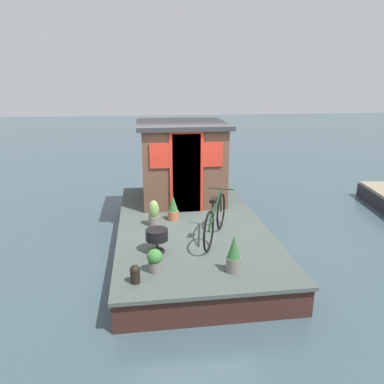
{
  "coord_description": "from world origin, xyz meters",
  "views": [
    {
      "loc": [
        -6.95,
        0.93,
        3.26
      ],
      "look_at": [
        -0.2,
        0.0,
        1.21
      ],
      "focal_mm": 34.72,
      "sensor_mm": 36.0,
      "label": 1
    }
  ],
  "objects_px": {
    "potted_plant_succulent": "(155,260)",
    "bicycle": "(215,219)",
    "mooring_bollard": "(135,273)",
    "potted_plant_thyme": "(173,208)",
    "potted_plant_sage": "(154,214)",
    "potted_plant_fern": "(234,255)",
    "charcoal_grill": "(157,236)",
    "houseboat_cabin": "(182,161)"
  },
  "relations": [
    {
      "from": "houseboat_cabin",
      "to": "mooring_bollard",
      "type": "height_order",
      "value": "houseboat_cabin"
    },
    {
      "from": "potted_plant_succulent",
      "to": "bicycle",
      "type": "bearing_deg",
      "value": -46.59
    },
    {
      "from": "bicycle",
      "to": "potted_plant_sage",
      "type": "xyz_separation_m",
      "value": [
        0.8,
        1.07,
        -0.14
      ]
    },
    {
      "from": "potted_plant_sage",
      "to": "charcoal_grill",
      "type": "bearing_deg",
      "value": -179.79
    },
    {
      "from": "potted_plant_thyme",
      "to": "houseboat_cabin",
      "type": "bearing_deg",
      "value": -13.62
    },
    {
      "from": "potted_plant_sage",
      "to": "houseboat_cabin",
      "type": "bearing_deg",
      "value": -24.13
    },
    {
      "from": "potted_plant_fern",
      "to": "mooring_bollard",
      "type": "xyz_separation_m",
      "value": [
        -0.13,
        1.45,
        -0.13
      ]
    },
    {
      "from": "potted_plant_succulent",
      "to": "mooring_bollard",
      "type": "distance_m",
      "value": 0.41
    },
    {
      "from": "potted_plant_thyme",
      "to": "charcoal_grill",
      "type": "height_order",
      "value": "potted_plant_thyme"
    },
    {
      "from": "bicycle",
      "to": "potted_plant_thyme",
      "type": "xyz_separation_m",
      "value": [
        1.06,
        0.66,
        -0.14
      ]
    },
    {
      "from": "potted_plant_fern",
      "to": "charcoal_grill",
      "type": "xyz_separation_m",
      "value": [
        0.83,
        1.1,
        0.01
      ]
    },
    {
      "from": "potted_plant_sage",
      "to": "mooring_bollard",
      "type": "bearing_deg",
      "value": 170.76
    },
    {
      "from": "houseboat_cabin",
      "to": "mooring_bollard",
      "type": "xyz_separation_m",
      "value": [
        -3.8,
        1.09,
        -0.79
      ]
    },
    {
      "from": "potted_plant_fern",
      "to": "potted_plant_thyme",
      "type": "distance_m",
      "value": 2.39
    },
    {
      "from": "potted_plant_fern",
      "to": "mooring_bollard",
      "type": "height_order",
      "value": "potted_plant_fern"
    },
    {
      "from": "mooring_bollard",
      "to": "potted_plant_thyme",
      "type": "bearing_deg",
      "value": -17.3
    },
    {
      "from": "potted_plant_thyme",
      "to": "bicycle",
      "type": "bearing_deg",
      "value": -147.98
    },
    {
      "from": "potted_plant_sage",
      "to": "charcoal_grill",
      "type": "relative_size",
      "value": 1.3
    },
    {
      "from": "potted_plant_succulent",
      "to": "mooring_bollard",
      "type": "xyz_separation_m",
      "value": [
        -0.29,
        0.29,
        -0.04
      ]
    },
    {
      "from": "houseboat_cabin",
      "to": "potted_plant_thyme",
      "type": "height_order",
      "value": "houseboat_cabin"
    },
    {
      "from": "bicycle",
      "to": "charcoal_grill",
      "type": "height_order",
      "value": "bicycle"
    },
    {
      "from": "charcoal_grill",
      "to": "mooring_bollard",
      "type": "distance_m",
      "value": 1.03
    },
    {
      "from": "bicycle",
      "to": "potted_plant_succulent",
      "type": "height_order",
      "value": "bicycle"
    },
    {
      "from": "houseboat_cabin",
      "to": "potted_plant_fern",
      "type": "height_order",
      "value": "houseboat_cabin"
    },
    {
      "from": "mooring_bollard",
      "to": "potted_plant_fern",
      "type": "bearing_deg",
      "value": -84.86
    },
    {
      "from": "potted_plant_fern",
      "to": "charcoal_grill",
      "type": "bearing_deg",
      "value": 53.13
    },
    {
      "from": "potted_plant_thyme",
      "to": "charcoal_grill",
      "type": "bearing_deg",
      "value": 164.75
    },
    {
      "from": "potted_plant_fern",
      "to": "potted_plant_sage",
      "type": "xyz_separation_m",
      "value": [
        2.02,
        1.1,
        -0.03
      ]
    },
    {
      "from": "potted_plant_fern",
      "to": "potted_plant_succulent",
      "type": "distance_m",
      "value": 1.18
    },
    {
      "from": "houseboat_cabin",
      "to": "charcoal_grill",
      "type": "relative_size",
      "value": 5.15
    },
    {
      "from": "potted_plant_thyme",
      "to": "potted_plant_succulent",
      "type": "height_order",
      "value": "potted_plant_thyme"
    },
    {
      "from": "potted_plant_thyme",
      "to": "potted_plant_sage",
      "type": "relative_size",
      "value": 1.0
    },
    {
      "from": "houseboat_cabin",
      "to": "potted_plant_sage",
      "type": "distance_m",
      "value": 1.93
    },
    {
      "from": "bicycle",
      "to": "mooring_bollard",
      "type": "relative_size",
      "value": 5.85
    },
    {
      "from": "houseboat_cabin",
      "to": "potted_plant_thyme",
      "type": "bearing_deg",
      "value": 166.38
    },
    {
      "from": "potted_plant_sage",
      "to": "bicycle",
      "type": "bearing_deg",
      "value": -126.75
    },
    {
      "from": "houseboat_cabin",
      "to": "charcoal_grill",
      "type": "height_order",
      "value": "houseboat_cabin"
    },
    {
      "from": "potted_plant_sage",
      "to": "potted_plant_succulent",
      "type": "distance_m",
      "value": 1.86
    },
    {
      "from": "houseboat_cabin",
      "to": "potted_plant_sage",
      "type": "bearing_deg",
      "value": 155.87
    },
    {
      "from": "charcoal_grill",
      "to": "potted_plant_thyme",
      "type": "bearing_deg",
      "value": -15.25
    },
    {
      "from": "bicycle",
      "to": "potted_plant_fern",
      "type": "bearing_deg",
      "value": -178.22
    },
    {
      "from": "charcoal_grill",
      "to": "mooring_bollard",
      "type": "xyz_separation_m",
      "value": [
        -0.96,
        0.35,
        -0.14
      ]
    }
  ]
}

